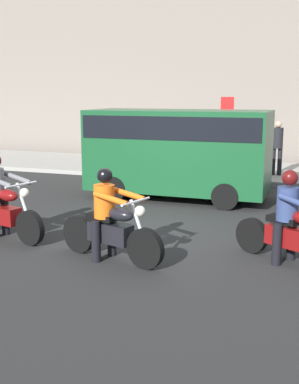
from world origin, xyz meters
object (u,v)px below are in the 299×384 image
Objects in this scene: motorcycle_with_rider_denim_blue at (292,226)px; parked_van_forest_green at (178,148)px; pedestrian_bystander at (277,144)px; motorcycle_with_rider_gray at (0,204)px; motorcycle_with_rider_orange_stripe at (110,223)px; street_sign_post at (227,126)px.

motorcycle_with_rider_denim_blue is 0.43× the size of parked_van_forest_green.
motorcycle_with_rider_gray is at bearing -116.81° from pedestrian_bystander.
motorcycle_with_rider_gray is (-2.45, 0.46, 0.03)m from motorcycle_with_rider_orange_stripe.
parked_van_forest_green is at bearing 126.34° from motorcycle_with_rider_denim_blue.
motorcycle_with_rider_gray is at bearing 169.33° from motorcycle_with_rider_orange_stripe.
motorcycle_with_rider_gray is at bearing -176.56° from motorcycle_with_rider_denim_blue.
pedestrian_bystander is at bearing 97.07° from motorcycle_with_rider_denim_blue.
pedestrian_bystander is (1.71, -0.47, -0.51)m from street_sign_post.
pedestrian_bystander is (-1.01, 8.11, 0.51)m from motorcycle_with_rider_denim_blue.
motorcycle_with_rider_gray is (-5.26, -0.32, 0.03)m from motorcycle_with_rider_denim_blue.
motorcycle_with_rider_orange_stripe is at bearing -101.50° from pedestrian_bystander.
pedestrian_bystander is (4.26, 8.43, 0.48)m from motorcycle_with_rider_gray.
parked_van_forest_green is 1.85× the size of street_sign_post.
motorcycle_with_rider_orange_stripe is 2.92m from motorcycle_with_rider_denim_blue.
street_sign_post is at bearing 74.02° from motorcycle_with_rider_gray.
pedestrian_bystander reaches higher than motorcycle_with_rider_orange_stripe.
parked_van_forest_green reaches higher than motorcycle_with_rider_orange_stripe.
motorcycle_with_rider_orange_stripe is 2.49m from motorcycle_with_rider_gray.
pedestrian_bystander reaches higher than motorcycle_with_rider_gray.
motorcycle_with_rider_orange_stripe is 1.03× the size of motorcycle_with_rider_denim_blue.
motorcycle_with_rider_denim_blue is at bearing 15.45° from motorcycle_with_rider_orange_stripe.
motorcycle_with_rider_denim_blue is at bearing 3.44° from motorcycle_with_rider_gray.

